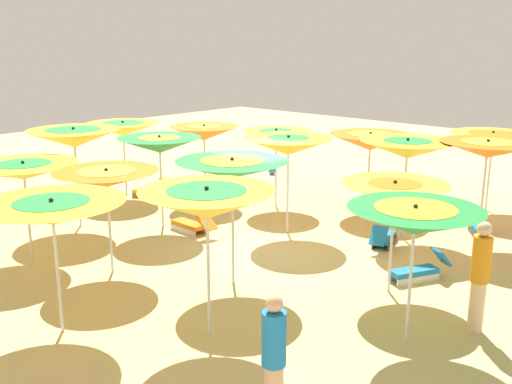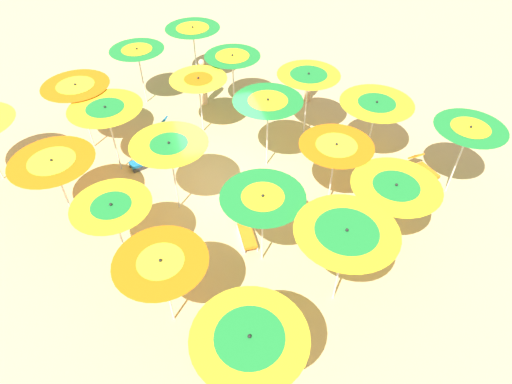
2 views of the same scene
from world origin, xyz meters
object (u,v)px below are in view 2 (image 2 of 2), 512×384
at_px(beach_umbrella_14, 395,190).
at_px(lounger_0, 146,160).
at_px(lounger_2, 246,232).
at_px(beach_umbrella_1, 54,167).
at_px(beach_umbrella_3, 162,267).
at_px(beach_umbrella_2, 113,211).
at_px(beach_umbrella_11, 199,84).
at_px(beach_umbrella_15, 193,32).
at_px(lounger_4, 223,364).
at_px(beach_umbrella_19, 469,132).
at_px(beach_umbrella_4, 250,342).
at_px(beach_umbrella_7, 170,150).
at_px(beach_umbrella_10, 138,54).
at_px(beachgoer_1, 309,80).
at_px(beach_umbrella_12, 268,105).
at_px(beachgoer_0, 203,81).
at_px(beach_umbrella_8, 263,202).
at_px(beach_umbrella_13, 336,149).
at_px(beach_umbrella_16, 233,61).
at_px(beach_umbrella_6, 107,113).
at_px(beach_umbrella_17, 308,80).
at_px(lounger_5, 425,169).
at_px(lounger_1, 178,128).
at_px(lounger_3, 74,149).
at_px(beach_umbrella_5, 77,90).
at_px(beach_umbrella_9, 345,238).
at_px(beach_umbrella_18, 376,108).

xyz_separation_m(beach_umbrella_14, lounger_0, (5.19, 5.86, -1.74)).
bearing_deg(beach_umbrella_14, lounger_2, 71.04).
relative_size(beach_umbrella_1, beach_umbrella_3, 0.99).
bearing_deg(beach_umbrella_2, beach_umbrella_11, -29.38).
relative_size(beach_umbrella_15, lounger_4, 1.95).
bearing_deg(beach_umbrella_2, beach_umbrella_19, -89.03).
xyz_separation_m(beach_umbrella_4, beach_umbrella_15, (13.40, -1.36, 0.02)).
bearing_deg(lounger_4, beach_umbrella_15, 133.10).
height_order(beach_umbrella_7, beach_umbrella_10, beach_umbrella_7).
distance_m(beach_umbrella_19, beachgoer_1, 6.74).
xyz_separation_m(beach_umbrella_11, lounger_0, (-1.40, 2.17, -1.71)).
bearing_deg(beach_umbrella_12, beach_umbrella_14, -153.83).
bearing_deg(beach_umbrella_15, beach_umbrella_2, 159.03).
relative_size(lounger_0, beachgoer_0, 0.71).
bearing_deg(beach_umbrella_8, beach_umbrella_13, -58.45).
relative_size(lounger_0, beachgoer_1, 0.78).
bearing_deg(beach_umbrella_10, beach_umbrella_16, -113.59).
bearing_deg(beach_umbrella_1, beach_umbrella_19, -100.10).
bearing_deg(beach_umbrella_19, beach_umbrella_6, 68.16).
height_order(beach_umbrella_12, beach_umbrella_17, beach_umbrella_12).
height_order(beach_umbrella_6, beachgoer_0, beach_umbrella_6).
relative_size(lounger_4, lounger_5, 0.96).
bearing_deg(lounger_1, beach_umbrella_16, 50.54).
height_order(beach_umbrella_2, lounger_3, beach_umbrella_2).
bearing_deg(beach_umbrella_5, beach_umbrella_7, -147.72).
relative_size(beach_umbrella_1, lounger_1, 1.72).
distance_m(beach_umbrella_13, lounger_3, 8.88).
distance_m(beach_umbrella_3, beach_umbrella_19, 9.07).
bearing_deg(beach_umbrella_8, beach_umbrella_9, -141.20).
xyz_separation_m(beach_umbrella_5, lounger_1, (-0.00, -2.96, -2.02)).
bearing_deg(beachgoer_0, beach_umbrella_9, 5.26).
xyz_separation_m(beach_umbrella_16, lounger_4, (-10.08, 2.76, -1.77)).
bearing_deg(lounger_4, beachgoer_1, 111.09).
height_order(beach_umbrella_7, lounger_0, beach_umbrella_7).
xyz_separation_m(beach_umbrella_19, lounger_1, (5.40, 7.55, -2.01)).
relative_size(beach_umbrella_4, beach_umbrella_14, 1.03).
distance_m(beach_umbrella_8, lounger_5, 6.62).
distance_m(beach_umbrella_15, beachgoer_1, 5.01).
distance_m(lounger_4, lounger_5, 8.97).
distance_m(beach_umbrella_10, lounger_2, 8.40).
height_order(beach_umbrella_6, lounger_4, beach_umbrella_6).
distance_m(beach_umbrella_8, lounger_3, 8.04).
xyz_separation_m(beach_umbrella_13, beachgoer_1, (5.61, -1.45, -1.07)).
xyz_separation_m(beach_umbrella_1, beach_umbrella_15, (7.14, -4.98, 0.14)).
relative_size(beach_umbrella_17, beach_umbrella_19, 1.01).
relative_size(beach_umbrella_16, lounger_0, 1.70).
distance_m(beach_umbrella_7, lounger_1, 4.31).
bearing_deg(beach_umbrella_8, beachgoer_0, -0.37).
height_order(beach_umbrella_18, lounger_3, beach_umbrella_18).
xyz_separation_m(beach_umbrella_10, lounger_5, (-6.94, -8.21, -1.83)).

